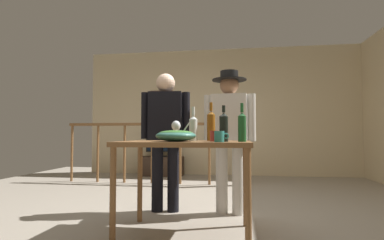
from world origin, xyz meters
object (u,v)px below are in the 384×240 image
object	(u,v)px
serving_table	(186,152)
wine_glass	(176,127)
framed_picture	(162,99)
stair_railing	(178,144)
flat_screen_tv	(161,143)
salad_bowl	(176,135)
tv_console	(162,166)
wine_bottle_amber	(211,125)
person_standing_left	(165,130)
person_standing_right	(230,129)
wine_bottle_green	(242,126)
mug_red	(214,136)
wine_bottle_clear	(193,127)
wine_bottle_dark	(224,126)
mug_teal	(220,136)

from	to	relation	value
serving_table	wine_glass	world-z (taller)	wine_glass
framed_picture	wine_glass	xyz separation A→B (m)	(1.10, -3.72, -0.71)
stair_railing	serving_table	size ratio (longest dim) A/B	2.81
flat_screen_tv	serving_table	size ratio (longest dim) A/B	0.58
salad_bowl	tv_console	bearing A→B (deg)	106.03
wine_bottle_amber	person_standing_left	bearing A→B (deg)	138.01
salad_bowl	person_standing_right	world-z (taller)	person_standing_right
flat_screen_tv	tv_console	bearing A→B (deg)	90.00
wine_glass	framed_picture	bearing A→B (deg)	106.41
flat_screen_tv	wine_bottle_green	size ratio (longest dim) A/B	2.05
framed_picture	flat_screen_tv	size ratio (longest dim) A/B	0.78
framed_picture	tv_console	bearing A→B (deg)	-74.07
framed_picture	stair_railing	xyz separation A→B (m)	(0.63, -1.27, -0.96)
framed_picture	wine_bottle_amber	distance (m)	4.00
person_standing_right	framed_picture	bearing A→B (deg)	-57.41
tv_console	mug_red	distance (m)	3.95
wine_bottle_amber	wine_bottle_green	world-z (taller)	wine_bottle_amber
stair_railing	serving_table	xyz separation A→B (m)	(0.59, -2.64, 0.02)
wine_bottle_green	wine_bottle_amber	bearing A→B (deg)	129.01
flat_screen_tv	person_standing_right	xyz separation A→B (m)	(1.51, -2.84, 0.24)
salad_bowl	person_standing_right	size ratio (longest dim) A/B	0.21
tv_console	mug_red	size ratio (longest dim) A/B	8.42
stair_railing	framed_picture	bearing A→B (deg)	116.58
framed_picture	serving_table	size ratio (longest dim) A/B	0.45
wine_glass	wine_bottle_amber	bearing A→B (deg)	8.84
wine_bottle_clear	wine_bottle_dark	distance (m)	0.39
wine_bottle_clear	wine_bottle_green	distance (m)	0.53
stair_railing	tv_console	xyz separation A→B (m)	(-0.55, 0.98, -0.50)
salad_bowl	wine_bottle_amber	world-z (taller)	wine_bottle_amber
salad_bowl	wine_bottle_amber	xyz separation A→B (m)	(0.27, 0.37, 0.10)
person_standing_left	stair_railing	bearing A→B (deg)	-89.21
mug_teal	salad_bowl	bearing A→B (deg)	162.76
salad_bowl	mug_red	distance (m)	0.34
person_standing_right	stair_railing	bearing A→B (deg)	-57.34
wine_bottle_dark	wine_bottle_green	world-z (taller)	wine_bottle_green
framed_picture	flat_screen_tv	xyz separation A→B (m)	(0.08, -0.32, -0.96)
wine_bottle_dark	wine_bottle_green	size ratio (longest dim) A/B	0.96
tv_console	mug_red	xyz separation A→B (m)	(1.39, -3.63, 0.66)
serving_table	mug_teal	distance (m)	0.42
framed_picture	wine_bottle_clear	xyz separation A→B (m)	(1.27, -3.74, -0.71)
stair_railing	salad_bowl	world-z (taller)	stair_railing
tv_console	wine_bottle_amber	world-z (taller)	wine_bottle_amber
tv_console	salad_bowl	world-z (taller)	salad_bowl
mug_teal	stair_railing	bearing A→B (deg)	107.30
wine_glass	flat_screen_tv	bearing A→B (deg)	106.60
salad_bowl	wine_bottle_clear	bearing A→B (deg)	71.50
wine_bottle_amber	wine_bottle_clear	xyz separation A→B (m)	(-0.16, -0.06, -0.02)
mug_teal	wine_glass	bearing A→B (deg)	135.11
wine_bottle_dark	framed_picture	bearing A→B (deg)	111.36
wine_bottle_green	person_standing_right	xyz separation A→B (m)	(-0.12, 0.87, -0.01)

